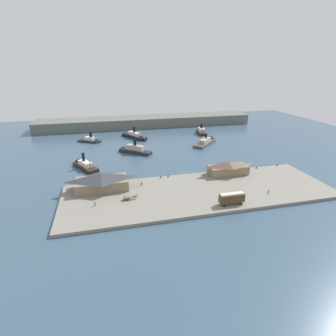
{
  "coord_description": "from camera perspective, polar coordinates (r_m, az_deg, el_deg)",
  "views": [
    {
      "loc": [
        -36.04,
        -112.89,
        49.08
      ],
      "look_at": [
        -7.26,
        3.72,
        2.0
      ],
      "focal_mm": 28.05,
      "sensor_mm": 36.0,
      "label": 1
    }
  ],
  "objects": [
    {
      "name": "ferry_moored_east",
      "position": [
        141.74,
        -17.92,
        0.66
      ],
      "size": [
        14.31,
        19.78,
        9.75
      ],
      "color": "black",
      "rests_on": "ground"
    },
    {
      "name": "ferry_moored_west",
      "position": [
        188.05,
        -15.98,
        5.78
      ],
      "size": [
        17.21,
        14.1,
        10.11
      ],
      "color": "#23282D",
      "rests_on": "ground"
    },
    {
      "name": "street_tram",
      "position": [
        99.59,
        13.69,
        -6.32
      ],
      "size": [
        9.35,
        2.93,
        4.42
      ],
      "color": "#4C381E",
      "rests_on": "quay_promenade"
    },
    {
      "name": "mooring_post_center_east",
      "position": [
        120.5,
        0.04,
        -1.78
      ],
      "size": [
        0.44,
        0.44,
        0.9
      ],
      "primitive_type": "cylinder",
      "color": "black",
      "rests_on": "quay_promenade"
    },
    {
      "name": "far_headland",
      "position": [
        230.24,
        -4.66,
        10.04
      ],
      "size": [
        180.0,
        24.0,
        8.0
      ],
      "primitive_type": "cube",
      "color": "#60665B",
      "rests_on": "ground"
    },
    {
      "name": "ferry_shed_east_terminal",
      "position": [
        111.43,
        -14.23,
        -2.77
      ],
      "size": [
        21.55,
        11.3,
        6.89
      ],
      "color": "#847056",
      "rests_on": "quay_promenade"
    },
    {
      "name": "ferry_approaching_east",
      "position": [
        179.33,
        8.41,
        5.74
      ],
      "size": [
        21.93,
        22.24,
        9.24
      ],
      "color": "#514C47",
      "rests_on": "ground"
    },
    {
      "name": "ferry_mid_harbor",
      "position": [
        159.12,
        -7.71,
        3.93
      ],
      "size": [
        20.29,
        17.43,
        9.77
      ],
      "color": "#23282D",
      "rests_on": "ground"
    },
    {
      "name": "ferry_near_quay",
      "position": [
        190.66,
        -6.91,
        6.81
      ],
      "size": [
        17.17,
        24.11,
        9.67
      ],
      "color": "black",
      "rests_on": "ground"
    },
    {
      "name": "mooring_post_east",
      "position": [
        137.74,
        18.65,
        0.09
      ],
      "size": [
        0.44,
        0.44,
        0.9
      ],
      "primitive_type": "cylinder",
      "color": "black",
      "rests_on": "quay_promenade"
    },
    {
      "name": "pedestrian_near_east_shed",
      "position": [
        112.89,
        -5.75,
        -3.38
      ],
      "size": [
        0.41,
        0.41,
        1.68
      ],
      "color": "#3D4C42",
      "rests_on": "quay_promenade"
    },
    {
      "name": "mooring_post_center_west",
      "position": [
        119.65,
        -1.55,
        -1.96
      ],
      "size": [
        0.44,
        0.44,
        0.9
      ],
      "primitive_type": "cylinder",
      "color": "black",
      "rests_on": "quay_promenade"
    },
    {
      "name": "horse_cart",
      "position": [
        101.65,
        -8.31,
        -6.36
      ],
      "size": [
        5.73,
        1.57,
        1.87
      ],
      "color": "brown",
      "rests_on": "quay_promenade"
    },
    {
      "name": "quay_promenade",
      "position": [
        109.13,
        6.98,
        -5.14
      ],
      "size": [
        110.0,
        36.0,
        1.2
      ],
      "primitive_type": "cube",
      "color": "gray",
      "rests_on": "ground"
    },
    {
      "name": "seawall_edge",
      "position": [
        124.91,
        4.04,
        -1.54
      ],
      "size": [
        110.0,
        0.8,
        1.0
      ],
      "primitive_type": "cube",
      "color": "#666159",
      "rests_on": "ground"
    },
    {
      "name": "pedestrian_walking_west",
      "position": [
        100.1,
        -15.61,
        -7.51
      ],
      "size": [
        0.44,
        0.44,
        1.78
      ],
      "color": "#6B5B4C",
      "rests_on": "quay_promenade"
    },
    {
      "name": "mooring_post_west",
      "position": [
        144.85,
        22.68,
        0.57
      ],
      "size": [
        0.44,
        0.44,
        0.9
      ],
      "primitive_type": "cylinder",
      "color": "black",
      "rests_on": "quay_promenade"
    },
    {
      "name": "ground_plane",
      "position": [
        128.27,
        3.55,
        -1.14
      ],
      "size": [
        320.0,
        320.0,
        0.0
      ],
      "primitive_type": "plane",
      "color": "#385166"
    },
    {
      "name": "ferry_shed_west_terminal",
      "position": [
        126.13,
        12.96,
        0.05
      ],
      "size": [
        18.65,
        7.79,
        6.17
      ],
      "color": "#847056",
      "rests_on": "quay_promenade"
    },
    {
      "name": "ferry_outer_harbor",
      "position": [
        205.8,
        7.17,
        7.94
      ],
      "size": [
        7.46,
        16.92,
        9.77
      ],
      "color": "black",
      "rests_on": "ground"
    },
    {
      "name": "pedestrian_near_cart",
      "position": [
        112.98,
        21.0,
        -4.8
      ],
      "size": [
        0.39,
        0.39,
        1.59
      ],
      "color": "#3D4C42",
      "rests_on": "quay_promenade"
    }
  ]
}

